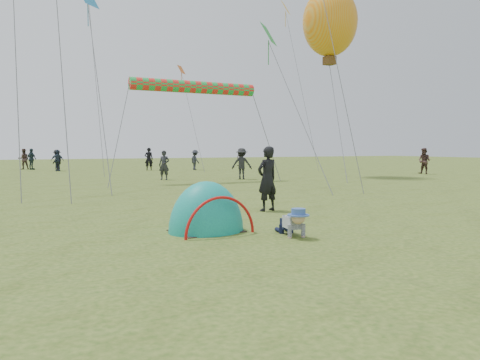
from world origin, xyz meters
name	(u,v)px	position (x,y,z in m)	size (l,w,h in m)	color
ground	(317,243)	(0.00, 0.00, 0.00)	(140.00, 140.00, 0.00)	#2C4D15
crawling_toddler	(294,221)	(-0.02, 0.80, 0.31)	(0.56, 0.81, 0.62)	black
popup_tent	(206,231)	(-1.41, 2.11, 0.00)	(1.69, 1.39, 2.19)	#14787E
standing_adult	(267,179)	(1.37, 4.38, 0.92)	(0.67, 0.44, 1.85)	black
crowd_person_0	(164,165)	(2.48, 18.12, 0.83)	(0.60, 0.39, 1.65)	#26272C
crowd_person_1	(24,159)	(-4.32, 35.35, 0.86)	(0.83, 0.65, 1.71)	#46322F
crowd_person_2	(57,161)	(-2.06, 31.18, 0.80)	(0.94, 0.39, 1.60)	#283448
crowd_person_3	(195,160)	(8.06, 28.12, 0.81)	(1.04, 0.60, 1.62)	#272933
crowd_person_6	(149,159)	(4.57, 29.23, 0.90)	(0.65, 0.43, 1.79)	black
crowd_person_7	(240,158)	(14.87, 33.81, 0.82)	(0.79, 0.62, 1.63)	#2D241F
crowd_person_9	(57,160)	(-2.05, 31.48, 0.82)	(1.06, 0.61, 1.64)	black
crowd_person_13	(424,161)	(20.11, 15.90, 0.89)	(0.86, 0.67, 1.78)	#432C29
crowd_person_14	(32,159)	(-3.75, 34.47, 0.87)	(1.01, 0.42, 1.73)	#23323B
crowd_person_15	(242,164)	(6.61, 16.69, 0.89)	(1.15, 0.66, 1.78)	black
balloon_kite	(330,26)	(12.72, 16.78, 9.29)	(3.36, 3.36, 4.71)	gold
rainbow_tube_kite	(194,87)	(3.52, 16.03, 4.96)	(0.64, 0.64, 6.75)	red
diamond_kite_3	(269,34)	(5.69, 12.01, 7.05)	(1.12, 1.12, 0.00)	green
diamond_kite_6	(181,70)	(7.44, 29.52, 8.14)	(0.79, 0.79, 0.00)	#CA5F24
diamond_kite_7	(286,8)	(15.99, 27.38, 13.61)	(1.28, 1.28, 0.00)	#F8AD18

